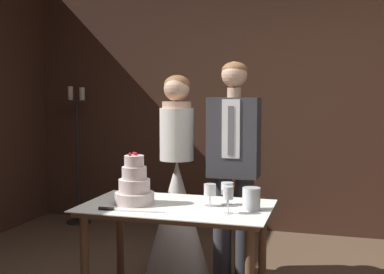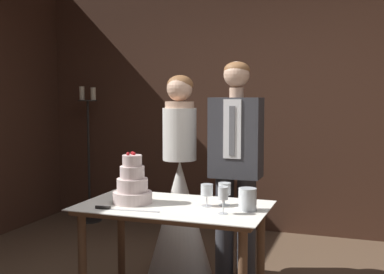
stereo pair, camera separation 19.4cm
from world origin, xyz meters
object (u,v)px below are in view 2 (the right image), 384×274
object	(u,v)px
wine_glass_middle	(223,195)
wine_glass_far	(224,189)
bride	(180,201)
cake_knife	(115,209)
wine_glass_near	(207,191)
candle_stand	(89,158)
hurricane_candle	(247,200)
cake_table	(174,220)
tiered_cake	(132,186)
groom	(236,160)

from	to	relation	value
wine_glass_middle	wine_glass_far	bearing A→B (deg)	103.34
bride	cake_knife	bearing A→B (deg)	-94.01
wine_glass_near	candle_stand	size ratio (longest dim) A/B	0.09
wine_glass_far	hurricane_candle	xyz separation A→B (m)	(0.18, -0.09, -0.04)
hurricane_candle	candle_stand	distance (m)	3.05
cake_table	cake_knife	xyz separation A→B (m)	(-0.31, -0.25, 0.11)
wine_glass_near	candle_stand	bearing A→B (deg)	137.21
cake_knife	wine_glass_middle	bearing A→B (deg)	4.38
cake_knife	tiered_cake	bearing A→B (deg)	78.18
tiered_cake	groom	size ratio (longest dim) A/B	0.20
cake_table	hurricane_candle	world-z (taller)	hurricane_candle
cake_knife	candle_stand	size ratio (longest dim) A/B	0.27
wine_glass_near	hurricane_candle	xyz separation A→B (m)	(0.28, -0.03, -0.03)
cake_knife	hurricane_candle	xyz separation A→B (m)	(0.81, 0.26, 0.06)
hurricane_candle	candle_stand	xyz separation A→B (m)	(-2.35, 1.94, -0.07)
cake_table	wine_glass_near	bearing A→B (deg)	11.67
wine_glass_far	candle_stand	distance (m)	2.86
candle_stand	groom	bearing A→B (deg)	-30.16
bride	candle_stand	size ratio (longest dim) A/B	1.04
cake_table	wine_glass_middle	xyz separation A→B (m)	(0.38, -0.12, 0.22)
cake_knife	wine_glass_middle	size ratio (longest dim) A/B	2.54
wine_glass_middle	cake_knife	bearing A→B (deg)	-169.47
cake_table	tiered_cake	world-z (taller)	tiered_cake
tiered_cake	wine_glass_near	bearing A→B (deg)	8.89
wine_glass_near	wine_glass_middle	distance (m)	0.23
wine_glass_near	wine_glass_far	xyz separation A→B (m)	(0.10, 0.06, 0.01)
bride	groom	bearing A→B (deg)	-0.07
wine_glass_far	cake_knife	bearing A→B (deg)	-150.53
wine_glass_far	groom	distance (m)	0.65
wine_glass_near	bride	world-z (taller)	bride
bride	groom	world-z (taller)	groom
tiered_cake	cake_knife	world-z (taller)	tiered_cake
wine_glass_near	bride	xyz separation A→B (m)	(-0.46, 0.70, -0.25)
wine_glass_near	cake_table	bearing A→B (deg)	-168.33
wine_glass_far	hurricane_candle	size ratio (longest dim) A/B	1.06
candle_stand	tiered_cake	bearing A→B (deg)	-51.92
wine_glass_middle	groom	size ratio (longest dim) A/B	0.10
cake_table	groom	bearing A→B (deg)	72.23
wine_glass_far	candle_stand	xyz separation A→B (m)	(-2.17, 1.85, -0.11)
tiered_cake	wine_glass_middle	world-z (taller)	tiered_cake
wine_glass_middle	bride	bearing A→B (deg)	125.39
wine_glass_middle	wine_glass_far	world-z (taller)	wine_glass_middle
wine_glass_near	candle_stand	distance (m)	2.82
cake_table	tiered_cake	xyz separation A→B (m)	(-0.29, -0.03, 0.22)
cake_table	groom	world-z (taller)	groom
groom	wine_glass_far	bearing A→B (deg)	-82.56
wine_glass_near	groom	xyz separation A→B (m)	(0.02, 0.70, 0.12)
cake_knife	wine_glass_near	size ratio (longest dim) A/B	2.91
wine_glass_middle	wine_glass_far	size ratio (longest dim) A/B	1.11
wine_glass_far	bride	world-z (taller)	bride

